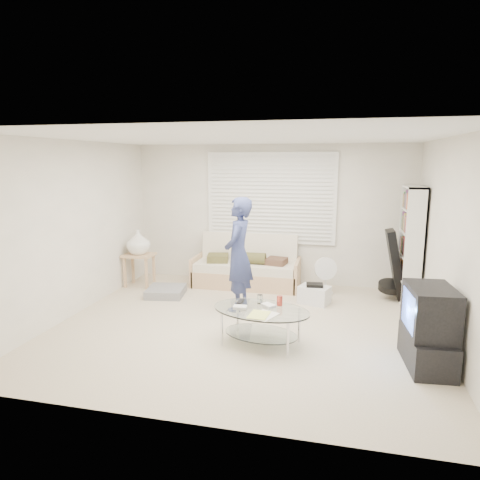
% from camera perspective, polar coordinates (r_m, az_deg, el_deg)
% --- Properties ---
extents(ground, '(5.00, 5.00, 0.00)m').
position_cam_1_polar(ground, '(5.93, 0.47, -11.37)').
color(ground, tan).
rests_on(ground, ground).
extents(room_shell, '(5.02, 4.52, 2.51)m').
position_cam_1_polar(room_shell, '(6.00, 1.50, 4.95)').
color(room_shell, white).
rests_on(room_shell, ground).
extents(window_blinds, '(2.32, 0.08, 1.62)m').
position_cam_1_polar(window_blinds, '(7.69, 4.10, 5.58)').
color(window_blinds, silver).
rests_on(window_blinds, ground).
extents(futon_sofa, '(1.88, 0.76, 0.92)m').
position_cam_1_polar(futon_sofa, '(7.65, 0.86, -3.92)').
color(futon_sofa, tan).
rests_on(futon_sofa, ground).
extents(grey_floor_pillow, '(0.68, 0.68, 0.13)m').
position_cam_1_polar(grey_floor_pillow, '(7.27, -9.85, -6.78)').
color(grey_floor_pillow, slate).
rests_on(grey_floor_pillow, ground).
extents(side_table, '(0.51, 0.41, 1.02)m').
position_cam_1_polar(side_table, '(7.74, -13.40, -0.59)').
color(side_table, tan).
rests_on(side_table, ground).
extents(bookshelf, '(0.29, 0.77, 1.83)m').
position_cam_1_polar(bookshelf, '(7.26, 21.77, -0.52)').
color(bookshelf, white).
rests_on(bookshelf, ground).
extents(guitar_case, '(0.42, 0.42, 1.12)m').
position_cam_1_polar(guitar_case, '(7.29, 19.89, -3.72)').
color(guitar_case, black).
rests_on(guitar_case, ground).
extents(floor_fan, '(0.39, 0.26, 0.64)m').
position_cam_1_polar(floor_fan, '(7.31, 11.38, -4.28)').
color(floor_fan, white).
rests_on(floor_fan, ground).
extents(storage_bin, '(0.54, 0.45, 0.32)m').
position_cam_1_polar(storage_bin, '(6.87, 9.88, -7.15)').
color(storage_bin, white).
rests_on(storage_bin, ground).
extents(tv_unit, '(0.51, 0.86, 0.90)m').
position_cam_1_polar(tv_unit, '(5.13, 23.83, -10.70)').
color(tv_unit, black).
rests_on(tv_unit, ground).
extents(coffee_table, '(1.32, 0.96, 0.57)m').
position_cam_1_polar(coffee_table, '(5.28, 2.81, -10.08)').
color(coffee_table, silver).
rests_on(coffee_table, ground).
extents(standing_person, '(0.44, 0.64, 1.70)m').
position_cam_1_polar(standing_person, '(6.30, -0.21, -1.96)').
color(standing_person, navy).
rests_on(standing_person, ground).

